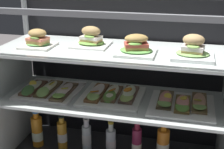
{
  "coord_description": "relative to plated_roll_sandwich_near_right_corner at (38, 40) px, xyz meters",
  "views": [
    {
      "loc": [
        0.41,
        -1.65,
        1.18
      ],
      "look_at": [
        0.0,
        0.0,
        0.57
      ],
      "focal_mm": 52.53,
      "sensor_mm": 36.0,
      "label": 1
    }
  ],
  "objects": [
    {
      "name": "open_sandwich_tray_center",
      "position": [
        0.41,
        0.04,
        -0.3
      ],
      "size": [
        0.34,
        0.34,
        0.07
      ],
      "color": "white",
      "rests_on": "shelf_lower_glass"
    },
    {
      "name": "juice_bottle_back_left",
      "position": [
        0.71,
        0.07,
        -0.61
      ],
      "size": [
        0.07,
        0.07,
        0.24
      ],
      "color": "orange",
      "rests_on": "case_base_deck"
    },
    {
      "name": "case_frame",
      "position": [
        0.41,
        0.19,
        -0.23
      ],
      "size": [
        1.31,
        0.54,
        0.96
      ],
      "color": "gray",
      "rests_on": "ground"
    },
    {
      "name": "open_sandwich_tray_left_of_center",
      "position": [
        0.03,
        0.02,
        -0.31
      ],
      "size": [
        0.34,
        0.35,
        0.06
      ],
      "color": "white",
      "rests_on": "shelf_lower_glass"
    },
    {
      "name": "juice_bottle_near_post",
      "position": [
        0.24,
        0.08,
        -0.62
      ],
      "size": [
        0.06,
        0.06,
        0.21
      ],
      "color": "white",
      "rests_on": "case_base_deck"
    },
    {
      "name": "plated_roll_sandwich_near_right_corner",
      "position": [
        0.0,
        0.0,
        0.0
      ],
      "size": [
        0.17,
        0.17,
        0.1
      ],
      "color": "white",
      "rests_on": "shelf_upper_glass"
    },
    {
      "name": "shelf_upper_glass",
      "position": [
        0.41,
        0.04,
        -0.05
      ],
      "size": [
        1.25,
        0.48,
        0.02
      ],
      "primitive_type": "cube",
      "color": "silver",
      "rests_on": "riser_upper_tier"
    },
    {
      "name": "juice_bottle_front_middle",
      "position": [
        0.4,
        0.08,
        -0.63
      ],
      "size": [
        0.06,
        0.06,
        0.21
      ],
      "color": "white",
      "rests_on": "case_base_deck"
    },
    {
      "name": "open_sandwich_tray_right_of_center",
      "position": [
        0.8,
        0.02,
        -0.31
      ],
      "size": [
        0.34,
        0.34,
        0.05
      ],
      "color": "white",
      "rests_on": "shelf_lower_glass"
    },
    {
      "name": "plated_roll_sandwich_left_of_center",
      "position": [
        0.28,
        0.09,
        0.0
      ],
      "size": [
        0.2,
        0.2,
        0.11
      ],
      "color": "white",
      "rests_on": "shelf_upper_glass"
    },
    {
      "name": "plated_roll_sandwich_near_left_corner",
      "position": [
        0.55,
        -0.01,
        -0.0
      ],
      "size": [
        0.2,
        0.2,
        0.1
      ],
      "color": "white",
      "rests_on": "shelf_upper_glass"
    },
    {
      "name": "juice_bottle_front_left_end",
      "position": [
        -0.08,
        0.05,
        -0.61
      ],
      "size": [
        0.07,
        0.07,
        0.24
      ],
      "color": "orange",
      "rests_on": "case_base_deck"
    },
    {
      "name": "juice_bottle_tucked_behind",
      "position": [
        0.56,
        0.06,
        -0.61
      ],
      "size": [
        0.06,
        0.06,
        0.24
      ],
      "color": "#922649",
      "rests_on": "case_base_deck"
    },
    {
      "name": "riser_upper_tier",
      "position": [
        0.41,
        0.04,
        -0.19
      ],
      "size": [
        1.24,
        0.47,
        0.27
      ],
      "color": "silver",
      "rests_on": "shelf_lower_glass"
    },
    {
      "name": "plated_roll_sandwich_mid_right",
      "position": [
        0.83,
        -0.01,
        0.0
      ],
      "size": [
        0.2,
        0.2,
        0.12
      ],
      "color": "white",
      "rests_on": "shelf_upper_glass"
    },
    {
      "name": "shelf_lower_glass",
      "position": [
        0.41,
        0.04,
        -0.33
      ],
      "size": [
        1.25,
        0.48,
        0.02
      ],
      "primitive_type": "cube",
      "color": "silver",
      "rests_on": "riser_lower_tier"
    },
    {
      "name": "juice_bottle_back_center",
      "position": [
        0.09,
        0.05,
        -0.61
      ],
      "size": [
        0.06,
        0.06,
        0.22
      ],
      "color": "gold",
      "rests_on": "case_base_deck"
    },
    {
      "name": "riser_lower_tier",
      "position": [
        0.41,
        0.04,
        -0.52
      ],
      "size": [
        1.24,
        0.47,
        0.37
      ],
      "color": "silver",
      "rests_on": "case_base_deck"
    }
  ]
}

